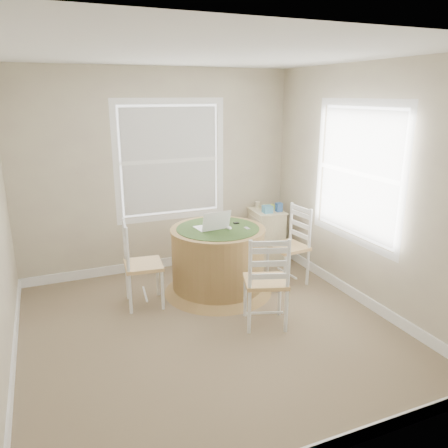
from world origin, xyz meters
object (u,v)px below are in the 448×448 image
round_table (218,257)px  laptop (212,226)px  chair_near (266,281)px  chair_right (288,247)px  corner_chest (266,234)px  chair_left (143,265)px

round_table → laptop: 0.40m
chair_near → chair_right: 1.10m
chair_near → laptop: laptop is taller
corner_chest → chair_right: bearing=-96.0°
chair_near → laptop: bearing=-58.0°
laptop → corner_chest: laptop is taller
round_table → laptop: bearing=168.2°
round_table → chair_near: size_ratio=1.35×
chair_near → chair_left: bearing=-22.5°
chair_right → corner_chest: bearing=163.8°
chair_near → laptop: (-0.22, 0.92, 0.34)m
chair_near → corner_chest: size_ratio=1.32×
round_table → chair_near: chair_near is taller
round_table → chair_right: chair_right is taller
chair_right → corner_chest: 0.87m
laptop → corner_chest: (1.10, 0.73, -0.46)m
chair_left → corner_chest: chair_left is taller
chair_left → laptop: laptop is taller
chair_left → chair_near: bearing=-125.0°
chair_right → laptop: 1.02m
round_table → laptop: size_ratio=3.42×
round_table → chair_right: 0.90m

